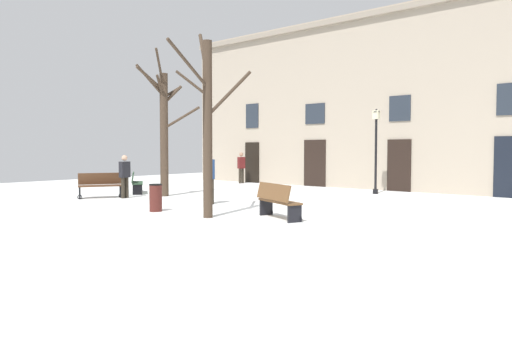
{
  "coord_description": "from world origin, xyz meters",
  "views": [
    {
      "loc": [
        10.18,
        -10.45,
        1.85
      ],
      "look_at": [
        0.0,
        1.86,
        1.12
      ],
      "focal_mm": 32.43,
      "sensor_mm": 36.0,
      "label": 1
    }
  ],
  "objects_px": {
    "tree_left_of_center": "(207,122)",
    "person_near_bench": "(125,174)",
    "bench_by_litter_bin": "(278,201)",
    "person_crossing_plaza": "(209,175)",
    "person_by_shop_door": "(241,166)",
    "streetlamp": "(376,142)",
    "tree_near_facade": "(164,127)",
    "bench_near_lamp": "(136,182)",
    "bench_facing_shops": "(100,185)",
    "litter_bin": "(156,198)"
  },
  "relations": [
    {
      "from": "person_near_bench",
      "to": "person_crossing_plaza",
      "type": "distance_m",
      "value": 3.96
    },
    {
      "from": "bench_by_litter_bin",
      "to": "bench_facing_shops",
      "type": "bearing_deg",
      "value": 23.37
    },
    {
      "from": "person_near_bench",
      "to": "person_by_shop_door",
      "type": "height_order",
      "value": "person_by_shop_door"
    },
    {
      "from": "person_crossing_plaza",
      "to": "litter_bin",
      "type": "bearing_deg",
      "value": -134.6
    },
    {
      "from": "bench_by_litter_bin",
      "to": "bench_near_lamp",
      "type": "distance_m",
      "value": 9.2
    },
    {
      "from": "tree_near_facade",
      "to": "litter_bin",
      "type": "bearing_deg",
      "value": -42.43
    },
    {
      "from": "person_crossing_plaza",
      "to": "tree_left_of_center",
      "type": "bearing_deg",
      "value": -91.25
    },
    {
      "from": "tree_left_of_center",
      "to": "bench_near_lamp",
      "type": "xyz_separation_m",
      "value": [
        -7.38,
        3.01,
        -2.15
      ]
    },
    {
      "from": "tree_left_of_center",
      "to": "bench_facing_shops",
      "type": "height_order",
      "value": "tree_left_of_center"
    },
    {
      "from": "streetlamp",
      "to": "bench_by_litter_bin",
      "type": "distance_m",
      "value": 8.38
    },
    {
      "from": "streetlamp",
      "to": "bench_by_litter_bin",
      "type": "height_order",
      "value": "streetlamp"
    },
    {
      "from": "litter_bin",
      "to": "tree_left_of_center",
      "type": "bearing_deg",
      "value": 3.15
    },
    {
      "from": "tree_left_of_center",
      "to": "bench_by_litter_bin",
      "type": "distance_m",
      "value": 2.85
    },
    {
      "from": "person_near_bench",
      "to": "bench_near_lamp",
      "type": "bearing_deg",
      "value": -142.32
    },
    {
      "from": "bench_by_litter_bin",
      "to": "bench_facing_shops",
      "type": "distance_m",
      "value": 8.44
    },
    {
      "from": "person_crossing_plaza",
      "to": "person_by_shop_door",
      "type": "height_order",
      "value": "person_crossing_plaza"
    },
    {
      "from": "person_crossing_plaza",
      "to": "person_by_shop_door",
      "type": "xyz_separation_m",
      "value": [
        -5.59,
        7.97,
        -0.06
      ]
    },
    {
      "from": "litter_bin",
      "to": "person_near_bench",
      "type": "distance_m",
      "value": 4.31
    },
    {
      "from": "person_by_shop_door",
      "to": "streetlamp",
      "type": "bearing_deg",
      "value": 97.11
    },
    {
      "from": "litter_bin",
      "to": "bench_facing_shops",
      "type": "xyz_separation_m",
      "value": [
        -4.74,
        1.09,
        0.07
      ]
    },
    {
      "from": "bench_facing_shops",
      "to": "person_crossing_plaza",
      "type": "distance_m",
      "value": 4.87
    },
    {
      "from": "bench_near_lamp",
      "to": "person_by_shop_door",
      "type": "xyz_separation_m",
      "value": [
        -0.35,
        7.13,
        0.48
      ]
    },
    {
      "from": "tree_left_of_center",
      "to": "tree_near_facade",
      "type": "distance_m",
      "value": 6.22
    },
    {
      "from": "bench_near_lamp",
      "to": "tree_near_facade",
      "type": "bearing_deg",
      "value": -144.61
    },
    {
      "from": "tree_near_facade",
      "to": "bench_by_litter_bin",
      "type": "bearing_deg",
      "value": -15.35
    },
    {
      "from": "litter_bin",
      "to": "bench_by_litter_bin",
      "type": "bearing_deg",
      "value": 17.22
    },
    {
      "from": "person_near_bench",
      "to": "bench_by_litter_bin",
      "type": "bearing_deg",
      "value": 81.89
    },
    {
      "from": "tree_near_facade",
      "to": "streetlamp",
      "type": "height_order",
      "value": "tree_near_facade"
    },
    {
      "from": "tree_near_facade",
      "to": "person_crossing_plaza",
      "type": "height_order",
      "value": "tree_near_facade"
    },
    {
      "from": "tree_left_of_center",
      "to": "person_near_bench",
      "type": "relative_size",
      "value": 3.17
    },
    {
      "from": "person_crossing_plaza",
      "to": "bench_facing_shops",
      "type": "bearing_deg",
      "value": 148.4
    },
    {
      "from": "litter_bin",
      "to": "person_near_bench",
      "type": "xyz_separation_m",
      "value": [
        -3.95,
        1.65,
        0.49
      ]
    },
    {
      "from": "tree_left_of_center",
      "to": "person_by_shop_door",
      "type": "height_order",
      "value": "tree_left_of_center"
    },
    {
      "from": "tree_near_facade",
      "to": "person_crossing_plaza",
      "type": "xyz_separation_m",
      "value": [
        3.32,
        -0.8,
        -1.73
      ]
    },
    {
      "from": "streetlamp",
      "to": "litter_bin",
      "type": "xyz_separation_m",
      "value": [
        -2.68,
        -9.29,
        -1.76
      ]
    },
    {
      "from": "streetlamp",
      "to": "tree_left_of_center",
      "type": "bearing_deg",
      "value": -93.65
    },
    {
      "from": "bench_by_litter_bin",
      "to": "person_crossing_plaza",
      "type": "xyz_separation_m",
      "value": [
        -3.74,
        1.14,
        0.51
      ]
    },
    {
      "from": "streetlamp",
      "to": "person_near_bench",
      "type": "bearing_deg",
      "value": -130.95
    },
    {
      "from": "tree_near_facade",
      "to": "bench_near_lamp",
      "type": "xyz_separation_m",
      "value": [
        -1.92,
        0.04,
        -2.27
      ]
    },
    {
      "from": "tree_left_of_center",
      "to": "person_crossing_plaza",
      "type": "bearing_deg",
      "value": 134.62
    },
    {
      "from": "litter_bin",
      "to": "tree_near_facade",
      "type": "bearing_deg",
      "value": 137.57
    },
    {
      "from": "tree_left_of_center",
      "to": "bench_near_lamp",
      "type": "height_order",
      "value": "tree_left_of_center"
    },
    {
      "from": "tree_near_facade",
      "to": "bench_by_litter_bin",
      "type": "xyz_separation_m",
      "value": [
        7.06,
        -1.94,
        -2.24
      ]
    },
    {
      "from": "bench_by_litter_bin",
      "to": "bench_facing_shops",
      "type": "relative_size",
      "value": 1.04
    },
    {
      "from": "litter_bin",
      "to": "bench_near_lamp",
      "type": "relative_size",
      "value": 0.52
    },
    {
      "from": "tree_left_of_center",
      "to": "person_by_shop_door",
      "type": "bearing_deg",
      "value": 127.31
    },
    {
      "from": "person_crossing_plaza",
      "to": "person_by_shop_door",
      "type": "bearing_deg",
      "value": 79.16
    },
    {
      "from": "streetlamp",
      "to": "bench_by_litter_bin",
      "type": "xyz_separation_m",
      "value": [
        1.02,
        -8.14,
        -1.69
      ]
    },
    {
      "from": "tree_near_facade",
      "to": "person_crossing_plaza",
      "type": "bearing_deg",
      "value": -13.5
    },
    {
      "from": "tree_near_facade",
      "to": "person_crossing_plaza",
      "type": "distance_m",
      "value": 3.83
    }
  ]
}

